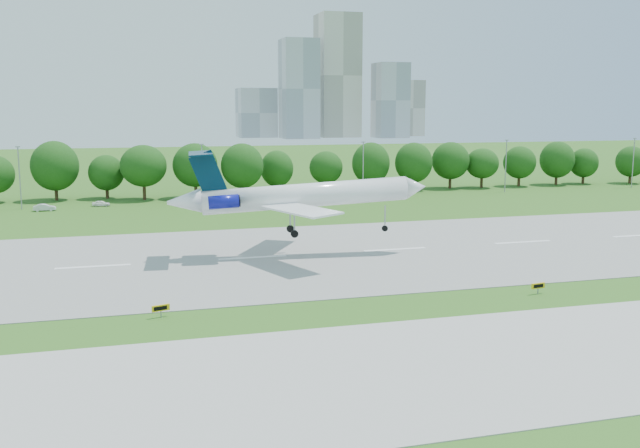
# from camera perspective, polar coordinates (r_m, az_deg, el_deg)

# --- Properties ---
(ground) EXTENTS (600.00, 600.00, 0.00)m
(ground) POSITION_cam_1_polar(r_m,az_deg,el_deg) (77.26, 12.90, -5.57)
(ground) COLOR #315B18
(ground) RESTS_ON ground
(runway) EXTENTS (400.00, 45.00, 0.08)m
(runway) POSITION_cam_1_polar(r_m,az_deg,el_deg) (99.31, 6.02, -2.06)
(runway) COLOR gray
(runway) RESTS_ON ground
(taxiway) EXTENTS (400.00, 23.00, 0.08)m
(taxiway) POSITION_cam_1_polar(r_m,az_deg,el_deg) (62.74, 20.85, -9.41)
(taxiway) COLOR #ADADA8
(taxiway) RESTS_ON ground
(tree_line) EXTENTS (288.40, 8.40, 10.40)m
(tree_line) POSITION_cam_1_polar(r_m,az_deg,el_deg) (162.07, -2.73, 4.57)
(tree_line) COLOR #382314
(tree_line) RESTS_ON ground
(light_poles) EXTENTS (175.90, 0.25, 12.19)m
(light_poles) POSITION_cam_1_polar(r_m,az_deg,el_deg) (151.78, -2.80, 4.31)
(light_poles) COLOR gray
(light_poles) RESTS_ON ground
(skyline) EXTENTS (127.00, 52.00, 80.00)m
(skyline) POSITION_cam_1_polar(r_m,az_deg,el_deg) (476.09, 0.99, 10.62)
(skyline) COLOR #B2B2B7
(skyline) RESTS_ON ground
(airliner) EXTENTS (34.77, 25.19, 11.45)m
(airliner) POSITION_cam_1_polar(r_m,az_deg,el_deg) (93.83, -2.19, 2.31)
(airliner) COLOR white
(airliner) RESTS_ON ground
(taxi_sign_left) EXTENTS (1.70, 0.66, 1.21)m
(taxi_sign_left) POSITION_cam_1_polar(r_m,az_deg,el_deg) (69.01, -12.62, -6.59)
(taxi_sign_left) COLOR gray
(taxi_sign_left) RESTS_ON ground
(taxi_sign_centre) EXTENTS (1.68, 0.43, 1.18)m
(taxi_sign_centre) POSITION_cam_1_polar(r_m,az_deg,el_deg) (79.05, 17.05, -4.76)
(taxi_sign_centre) COLOR gray
(taxi_sign_centre) RESTS_ON ground
(service_vehicle_a) EXTENTS (4.15, 1.59, 1.35)m
(service_vehicle_a) POSITION_cam_1_polar(r_m,az_deg,el_deg) (145.70, -21.17, 1.24)
(service_vehicle_a) COLOR silver
(service_vehicle_a) RESTS_ON ground
(service_vehicle_b) EXTENTS (3.64, 2.02, 1.17)m
(service_vehicle_b) POSITION_cam_1_polar(r_m,az_deg,el_deg) (148.92, -17.11, 1.59)
(service_vehicle_b) COLOR white
(service_vehicle_b) RESTS_ON ground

